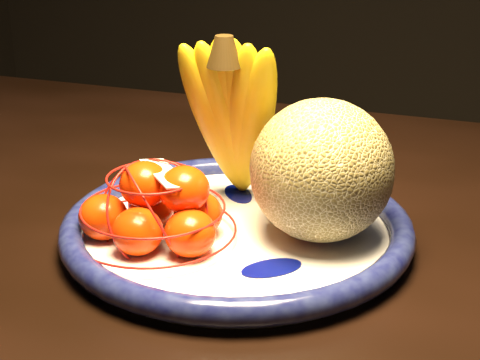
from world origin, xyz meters
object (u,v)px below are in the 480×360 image
(fruit_bowl, at_px, (237,228))
(banana_bunch, at_px, (234,113))
(dining_table, at_px, (256,262))
(mandarin_bag, at_px, (157,211))
(cantaloupe, at_px, (322,170))

(fruit_bowl, bearing_deg, banana_bunch, 112.51)
(fruit_bowl, xyz_separation_m, banana_bunch, (-0.03, 0.07, 0.11))
(dining_table, distance_m, mandarin_bag, 0.21)
(cantaloupe, xyz_separation_m, banana_bunch, (-0.12, 0.05, 0.04))
(mandarin_bag, bearing_deg, banana_bunch, 71.28)
(mandarin_bag, bearing_deg, fruit_bowl, 39.12)
(dining_table, relative_size, fruit_bowl, 3.88)
(banana_bunch, relative_size, mandarin_bag, 1.09)
(cantaloupe, distance_m, mandarin_bag, 0.18)
(dining_table, bearing_deg, mandarin_bag, -110.04)
(fruit_bowl, height_order, mandarin_bag, mandarin_bag)
(cantaloupe, xyz_separation_m, mandarin_bag, (-0.16, -0.07, -0.04))
(fruit_bowl, height_order, banana_bunch, banana_bunch)
(fruit_bowl, xyz_separation_m, mandarin_bag, (-0.07, -0.06, 0.03))
(cantaloupe, bearing_deg, fruit_bowl, -171.62)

